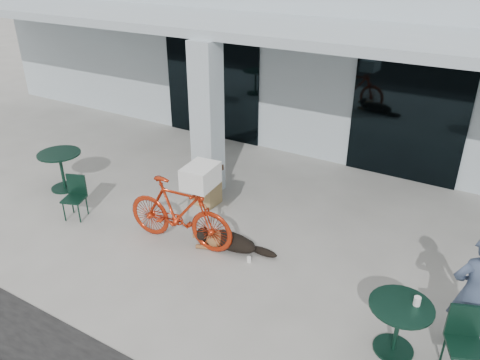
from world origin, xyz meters
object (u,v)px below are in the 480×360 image
Objects in this scene: cafe_chair_near at (74,198)px; trash_receptacle at (207,185)px; cafe_table_near at (62,171)px; cafe_chair_far_a at (465,346)px; dog at (231,240)px; cafe_table_far at (397,328)px; person at (475,293)px; bicycle at (179,213)px.

cafe_chair_near is 2.53m from trash_receptacle.
cafe_chair_far_a is at bearing -6.32° from cafe_table_near.
dog is at bearing -8.54° from cafe_chair_near.
person is at bearing 37.03° from cafe_table_far.
cafe_chair_near is at bearing -24.16° from person.
cafe_table_near reaches higher than cafe_table_far.
cafe_chair_far_a reaches higher than cafe_chair_near.
cafe_table_near reaches higher than trash_receptacle.
trash_receptacle is (-0.40, 1.40, -0.20)m from bicycle.
trash_receptacle is at bearing 117.60° from dog.
bicycle reaches higher than cafe_chair_near.
cafe_chair_far_a is 5.35m from trash_receptacle.
cafe_table_near is at bearing 158.25° from dog.
dog is 1.21× the size of cafe_chair_far_a.
bicycle is 4.57m from person.
cafe_table_near is at bearing 172.79° from cafe_table_far.
bicycle reaches higher than trash_receptacle.
bicycle reaches higher than cafe_table_near.
cafe_table_near is at bearing 128.68° from cafe_chair_near.
bicycle is at bearing -27.11° from person.
cafe_table_far is (7.22, -0.91, -0.04)m from cafe_table_near.
person is (-0.04, 0.52, 0.39)m from cafe_chair_far_a.
cafe_table_near is 1.36m from cafe_chair_near.
cafe_chair_near is at bearing -136.31° from trash_receptacle.
cafe_chair_near is 6.81m from person.
trash_receptacle is at bearing 23.84° from cafe_chair_near.
cafe_table_near is 0.97× the size of cafe_chair_far_a.
cafe_table_near is at bearing 78.84° from bicycle.
dog is at bearing -41.89° from trash_receptacle.
cafe_chair_far_a is at bearing 2.20° from cafe_table_far.
person is 5.17m from trash_receptacle.
dog is at bearing -77.76° from bicycle.
trash_receptacle is at bearing -42.87° from person.
cafe_table_near is at bearing 151.92° from cafe_chair_far_a.
dog is at bearing -1.25° from cafe_table_near.
cafe_chair_near reaches higher than cafe_table_near.
trash_receptacle is (2.99, 1.04, -0.00)m from cafe_table_near.
cafe_table_far is at bearing 9.93° from person.
cafe_chair_near is 0.50× the size of person.
cafe_table_far is at bearing -24.79° from trash_receptacle.
cafe_table_far is (6.06, -0.20, -0.05)m from cafe_chair_near.
cafe_table_near is 1.05× the size of cafe_chair_near.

